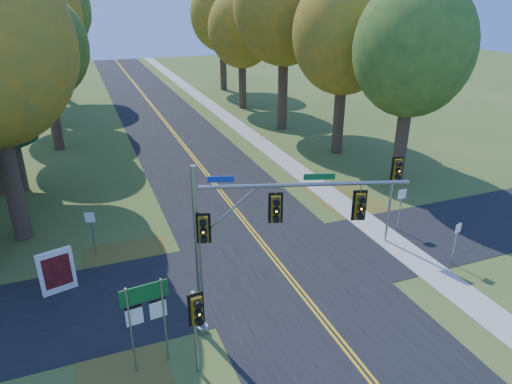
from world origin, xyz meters
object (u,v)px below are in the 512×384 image
object	(u,v)px
east_signal_pole	(395,179)
route_sign_cluster	(146,309)
traffic_mast	(250,230)
info_kiosk	(57,272)

from	to	relation	value
east_signal_pole	route_sign_cluster	bearing A→B (deg)	-148.91
traffic_mast	east_signal_pole	bearing A→B (deg)	39.78
info_kiosk	east_signal_pole	bearing A→B (deg)	-21.25
east_signal_pole	info_kiosk	world-z (taller)	east_signal_pole
info_kiosk	route_sign_cluster	bearing A→B (deg)	-77.70
traffic_mast	info_kiosk	world-z (taller)	traffic_mast
east_signal_pole	traffic_mast	bearing A→B (deg)	-144.23
route_sign_cluster	info_kiosk	world-z (taller)	route_sign_cluster
traffic_mast	route_sign_cluster	bearing A→B (deg)	-156.73
east_signal_pole	route_sign_cluster	distance (m)	13.07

